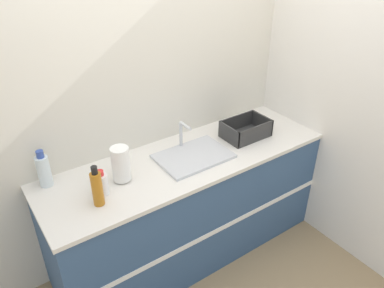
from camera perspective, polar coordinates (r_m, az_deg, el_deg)
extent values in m
plane|color=#937A56|center=(3.06, 3.11, -19.12)|extent=(12.00, 12.00, 0.00)
cube|color=beige|center=(2.74, -4.87, 8.39)|extent=(4.50, 0.06, 2.60)
cube|color=silver|center=(3.16, 16.08, 10.33)|extent=(0.06, 2.65, 2.60)
cube|color=#33517A|center=(2.94, -0.56, -9.66)|extent=(2.10, 0.65, 0.87)
cube|color=white|center=(2.75, 3.32, -13.20)|extent=(2.10, 0.01, 0.04)
cube|color=silver|center=(2.67, -0.60, -2.28)|extent=(2.13, 0.67, 0.03)
cube|color=silver|center=(2.65, 0.21, -1.87)|extent=(0.51, 0.36, 0.02)
cylinder|color=silver|center=(2.71, -1.71, 1.50)|extent=(0.02, 0.02, 0.19)
cylinder|color=silver|center=(2.62, -1.00, 2.78)|extent=(0.02, 0.12, 0.02)
cylinder|color=#4C4C51|center=(2.47, -10.53, -5.29)|extent=(0.09, 0.09, 0.01)
cylinder|color=white|center=(2.41, -10.79, -2.97)|extent=(0.12, 0.12, 0.23)
cube|color=#2D2D2D|center=(2.95, 8.10, 1.30)|extent=(0.35, 0.23, 0.01)
cube|color=#2D2D2D|center=(2.85, 9.69, 1.58)|extent=(0.35, 0.01, 0.12)
cube|color=#2D2D2D|center=(2.99, 6.78, 3.29)|extent=(0.35, 0.01, 0.12)
cube|color=#2D2D2D|center=(2.81, 5.63, 1.54)|extent=(0.01, 0.23, 0.12)
cube|color=#2D2D2D|center=(3.02, 10.59, 3.30)|extent=(0.01, 0.23, 0.12)
cylinder|color=silver|center=(2.51, -21.62, -3.88)|extent=(0.08, 0.08, 0.21)
cylinder|color=#334C9E|center=(2.44, -22.17, -1.44)|extent=(0.04, 0.04, 0.05)
cylinder|color=white|center=(2.35, -13.63, -6.00)|extent=(0.08, 0.08, 0.14)
cylinder|color=red|center=(2.30, -13.88, -4.32)|extent=(0.05, 0.05, 0.03)
cylinder|color=#B26B19|center=(2.25, -14.24, -6.68)|extent=(0.07, 0.07, 0.22)
cylinder|color=black|center=(2.17, -14.68, -3.89)|extent=(0.04, 0.04, 0.05)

